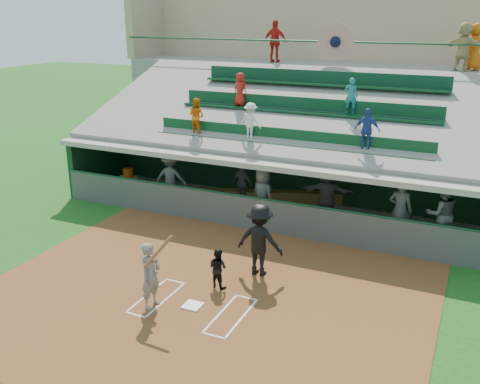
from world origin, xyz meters
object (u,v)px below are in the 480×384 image
at_px(home_plate, 193,305).
at_px(water_cooler, 128,173).
at_px(batter_at_plate, 151,275).
at_px(catcher, 218,268).
at_px(white_table, 128,185).

distance_m(home_plate, water_cooler, 8.93).
distance_m(batter_at_plate, catcher, 1.86).
distance_m(catcher, water_cooler, 8.23).
relative_size(home_plate, white_table, 0.59).
bearing_deg(water_cooler, catcher, -38.48).
bearing_deg(home_plate, white_table, 135.40).
distance_m(home_plate, batter_at_plate, 1.27).
xyz_separation_m(catcher, water_cooler, (-6.44, 5.12, 0.32)).
bearing_deg(batter_at_plate, water_cooler, 129.27).
relative_size(white_table, water_cooler, 1.92).
relative_size(batter_at_plate, water_cooler, 5.15).
bearing_deg(white_table, home_plate, -66.22).
height_order(home_plate, catcher, catcher).
height_order(white_table, water_cooler, water_cooler).
bearing_deg(batter_at_plate, white_table, 129.41).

